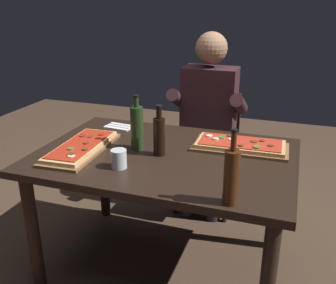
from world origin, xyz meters
The scene contains 11 objects.
ground_plane centered at (0.00, 0.00, 0.00)m, with size 6.40×6.40×0.00m, color #4C3828.
dining_table centered at (0.00, 0.00, 0.64)m, with size 1.40×0.96×0.74m.
pizza_rectangular_front centered at (0.38, 0.21, 0.76)m, with size 0.54×0.27×0.05m.
pizza_rectangular_left centered at (-0.46, -0.11, 0.76)m, with size 0.27×0.57×0.05m.
wine_bottle_dark centered at (0.43, -0.42, 0.87)m, with size 0.06×0.06×0.33m.
oil_bottle_amber centered at (-0.17, 0.02, 0.87)m, with size 0.07×0.07×0.31m.
vinegar_bottle_green centered at (-0.02, -0.02, 0.85)m, with size 0.06×0.06×0.28m.
tumbler_near_camera centered at (-0.16, -0.25, 0.78)m, with size 0.08×0.08×0.10m.
napkin_cutlery_set centered at (-0.44, 0.33, 0.74)m, with size 0.19×0.13×0.01m.
diner_chair centered at (0.06, 0.86, 0.49)m, with size 0.44×0.44×0.87m.
seated_diner centered at (0.06, 0.74, 0.74)m, with size 0.53×0.41×1.33m.
Camera 1 is at (0.64, -1.80, 1.54)m, focal length 40.32 mm.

